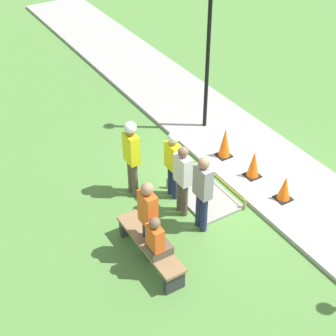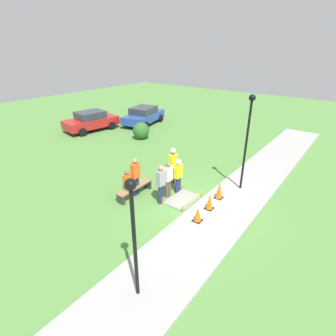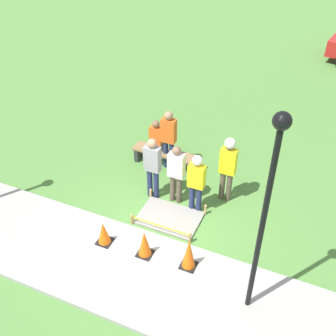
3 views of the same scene
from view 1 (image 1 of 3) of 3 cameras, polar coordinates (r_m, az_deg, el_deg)
The scene contains 14 objects.
ground_plane at distance 11.78m, azimuth 6.97°, elevation -2.41°, with size 60.00×60.00×0.00m, color #51843D.
sidewalk at distance 12.40m, azimuth 11.38°, elevation -0.39°, with size 28.00×2.39×0.10m.
wet_concrete_patch at distance 11.47m, azimuth 4.14°, elevation -3.23°, with size 1.55×1.08×0.29m.
traffic_cone_near_patch at distance 11.40m, azimuth 12.80°, elevation -2.21°, with size 0.34×0.34×0.59m.
traffic_cone_far_patch at distance 11.90m, azimuth 9.46°, elevation 0.42°, with size 0.34×0.34×0.68m.
traffic_cone_sidewalk_edge at distance 12.45m, azimuth 6.31°, elevation 2.80°, with size 0.34×0.34×0.78m.
park_bench at distance 9.89m, azimuth -1.99°, elevation -8.72°, with size 1.92×0.44×0.47m.
person_seated_on_bench at distance 9.32m, azimuth -1.28°, elevation -8.01°, with size 0.36×0.44×0.89m.
worker_supervisor at distance 10.96m, azimuth -4.07°, elevation 1.82°, with size 0.40×0.27×1.86m.
worker_assistant at distance 10.94m, azimuth 0.57°, elevation 0.88°, with size 0.40×0.24×1.66m.
bystander_in_orange_shirt at distance 9.48m, azimuth -2.22°, elevation -5.40°, with size 0.40×0.24×1.80m.
bystander_in_gray_shirt at distance 10.52m, azimuth 1.64°, elevation -1.01°, with size 0.40×0.22×1.68m.
bystander_in_white_shirt at distance 10.12m, azimuth 3.86°, elevation -2.40°, with size 0.40×0.23×1.77m.
lamppost_near at distance 12.57m, azimuth 4.61°, elevation 15.60°, with size 0.28×0.28×4.31m.
Camera 1 is at (-7.01, 5.96, 7.36)m, focal length 55.00 mm.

